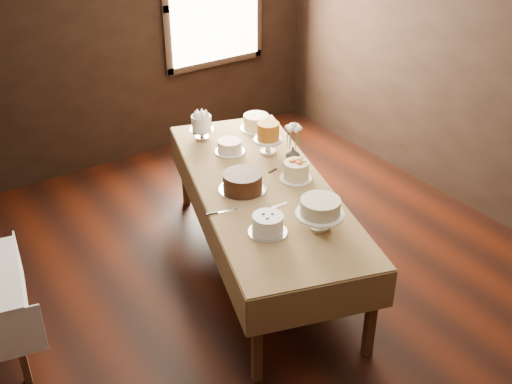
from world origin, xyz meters
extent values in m
cube|color=black|center=(0.00, 0.00, 0.00)|extent=(5.00, 6.00, 0.01)
cube|color=black|center=(0.00, 3.00, 1.40)|extent=(5.00, 0.02, 2.80)
cube|color=black|center=(2.50, 0.00, 1.40)|extent=(0.02, 6.00, 2.80)
cube|color=#FFEABF|center=(1.30, 2.94, 1.60)|extent=(1.10, 0.05, 1.30)
cube|color=#432A19|center=(-0.51, -0.56, 0.37)|extent=(0.08, 0.08, 0.73)
cube|color=#432A19|center=(0.20, 1.74, 0.37)|extent=(0.08, 0.08, 0.73)
cube|color=#432A19|center=(0.28, -0.80, 0.37)|extent=(0.08, 0.08, 0.73)
cube|color=#432A19|center=(0.99, 1.50, 0.37)|extent=(0.08, 0.08, 0.73)
cube|color=#432A19|center=(0.24, 0.47, 0.77)|extent=(1.66, 2.70, 0.04)
cube|color=#9D7A4E|center=(0.24, 0.47, 0.80)|extent=(1.73, 2.78, 0.01)
cube|color=#432A19|center=(-1.81, 0.29, 0.33)|extent=(0.06, 0.06, 0.66)
cube|color=#432A19|center=(-1.68, 0.94, 0.33)|extent=(0.06, 0.06, 0.66)
cylinder|color=silver|center=(0.27, 1.48, 0.86)|extent=(0.22, 0.22, 0.11)
cylinder|color=white|center=(0.27, 1.48, 0.97)|extent=(0.24, 0.24, 0.13)
cylinder|color=white|center=(0.79, 1.37, 0.81)|extent=(0.30, 0.30, 0.01)
cylinder|color=beige|center=(0.79, 1.37, 0.88)|extent=(0.33, 0.33, 0.13)
cylinder|color=white|center=(0.33, 1.10, 0.81)|extent=(0.27, 0.27, 0.01)
cylinder|color=white|center=(0.33, 1.10, 0.86)|extent=(0.28, 0.28, 0.09)
cylinder|color=white|center=(0.61, 0.91, 0.87)|extent=(0.25, 0.25, 0.14)
cylinder|color=#C36F1B|center=(0.61, 0.91, 1.02)|extent=(0.23, 0.23, 0.15)
cylinder|color=silver|center=(0.07, 0.49, 0.81)|extent=(0.37, 0.37, 0.01)
cylinder|color=#35190A|center=(0.07, 0.49, 0.88)|extent=(0.40, 0.40, 0.13)
cylinder|color=white|center=(0.52, 0.39, 0.81)|extent=(0.26, 0.26, 0.01)
cylinder|color=beige|center=(0.52, 0.39, 0.89)|extent=(0.29, 0.29, 0.14)
cylinder|color=silver|center=(-0.11, -0.11, 0.81)|extent=(0.28, 0.28, 0.01)
cylinder|color=white|center=(-0.11, -0.11, 0.88)|extent=(0.29, 0.29, 0.13)
cylinder|color=white|center=(0.23, -0.26, 0.87)|extent=(0.35, 0.35, 0.14)
cylinder|color=beige|center=(0.23, -0.26, 0.99)|extent=(0.37, 0.37, 0.11)
cube|color=silver|center=(0.17, 0.14, 0.81)|extent=(0.24, 0.03, 0.01)
cube|color=silver|center=(0.41, -0.02, 0.81)|extent=(0.04, 0.24, 0.01)
cube|color=silver|center=(0.56, 0.64, 0.81)|extent=(0.24, 0.08, 0.01)
cube|color=silver|center=(-0.19, 0.29, 0.81)|extent=(0.24, 0.09, 0.01)
imported|color=#2D2823|center=(0.69, 0.66, 0.87)|extent=(0.15, 0.15, 0.13)
camera|label=1|loc=(-2.21, -3.08, 3.29)|focal=43.93mm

